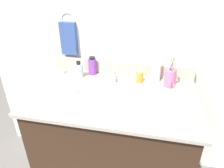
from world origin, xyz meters
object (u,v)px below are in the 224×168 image
faucet (115,76)px  cup_pink (170,77)px  bottle_oil_amber (140,77)px  bottle_gel_clear (79,70)px  soap_bar (61,71)px  bottle_lotion_white (156,70)px  hand_towel (69,39)px  bottle_cream_purple (92,66)px

faucet → cup_pink: 0.35m
bottle_oil_amber → cup_pink: bearing=-4.3°
bottle_gel_clear → soap_bar: bottle_gel_clear is taller
bottle_lotion_white → soap_bar: size_ratio=2.55×
bottle_gel_clear → soap_bar: (-0.15, 0.04, -0.04)m
bottle_oil_amber → bottle_gel_clear: (-0.40, -0.01, 0.01)m
hand_towel → faucet: (0.34, -0.11, -0.19)m
bottle_lotion_white → bottle_oil_amber: bearing=-158.1°
bottle_cream_purple → cup_pink: (0.51, -0.07, 0.00)m
faucet → bottle_cream_purple: (-0.16, 0.05, 0.03)m
hand_towel → bottle_gel_clear: hand_towel is taller
bottle_oil_amber → cup_pink: (0.18, -0.01, 0.02)m
hand_towel → bottle_gel_clear: size_ratio=1.93×
bottle_cream_purple → soap_bar: (-0.22, -0.03, -0.05)m
bottle_oil_amber → faucet: bearing=178.4°
bottle_gel_clear → bottle_lotion_white: bearing=5.9°
bottle_cream_purple → bottle_lotion_white: (0.42, -0.02, 0.02)m
hand_towel → bottle_gel_clear: (0.10, -0.12, -0.17)m
bottle_oil_amber → bottle_lotion_white: bearing=21.9°
bottle_gel_clear → bottle_cream_purple: bearing=42.7°
hand_towel → bottle_oil_amber: bearing=-12.7°
soap_bar → faucet: bearing=-3.2°
bottle_oil_amber → hand_towel: bearing=167.3°
bottle_cream_purple → bottle_oil_amber: size_ratio=1.51×
bottle_cream_purple → bottle_oil_amber: 0.33m
bottle_lotion_white → cup_pink: (0.09, -0.05, -0.01)m
bottle_cream_purple → faucet: bearing=-17.2°
faucet → cup_pink: size_ratio=0.86×
bottle_cream_purple → bottle_oil_amber: (0.32, -0.05, -0.02)m
bottle_cream_purple → soap_bar: bottle_cream_purple is taller
cup_pink → hand_towel: bearing=169.5°
faucet → bottle_lotion_white: bearing=7.5°
soap_bar → bottle_lotion_white: bearing=1.1°
bottle_cream_purple → bottle_gel_clear: bearing=-137.3°
bottle_lotion_white → faucet: bearing=-172.5°
faucet → bottle_oil_amber: size_ratio=1.93×
bottle_oil_amber → bottle_lotion_white: size_ratio=0.51×
bottle_lotion_white → cup_pink: size_ratio=0.88×
bottle_cream_purple → cup_pink: cup_pink is taller
bottle_oil_amber → soap_bar: size_ratio=1.29×
soap_bar → cup_pink: bearing=-3.2°
faucet → bottle_lotion_white: (0.26, 0.03, 0.05)m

